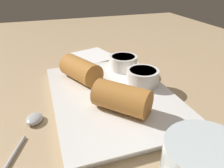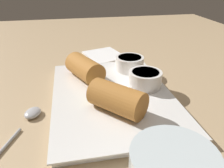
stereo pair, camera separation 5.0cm
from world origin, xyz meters
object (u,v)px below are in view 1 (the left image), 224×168
object	(u,v)px
dipping_bowl_far	(123,62)
spoon	(31,124)
dipping_bowl_near	(143,76)
serving_plate	(112,96)
napkin	(94,56)

from	to	relation	value
dipping_bowl_far	spoon	distance (cm)	27.21
dipping_bowl_near	spoon	size ratio (longest dim) A/B	0.47
serving_plate	dipping_bowl_far	bearing A→B (deg)	148.51
serving_plate	napkin	world-z (taller)	serving_plate
napkin	dipping_bowl_far	bearing A→B (deg)	15.22
dipping_bowl_near	napkin	bearing A→B (deg)	-168.29
dipping_bowl_far	napkin	bearing A→B (deg)	-164.78
dipping_bowl_near	napkin	world-z (taller)	dipping_bowl_near
dipping_bowl_near	napkin	size ratio (longest dim) A/B	0.49
serving_plate	spoon	world-z (taller)	serving_plate
dipping_bowl_near	spoon	distance (cm)	24.34
serving_plate	dipping_bowl_near	xyz separation A→B (cm)	(-1.57, 7.53, 2.57)
serving_plate	spoon	bearing A→B (deg)	-74.93
serving_plate	spoon	xyz separation A→B (cm)	(4.29, -15.93, -0.20)
serving_plate	dipping_bowl_near	distance (cm)	8.11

